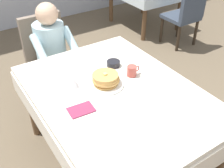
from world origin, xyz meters
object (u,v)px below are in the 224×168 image
object	(u,v)px
plate_breakfast	(105,84)
breakfast_stack	(106,79)
chair_diner	(48,54)
knife_right_of_plate	(127,78)
background_chair_empty	(187,12)
bowl_butter	(113,63)
diner_person	(52,48)
cup_coffee	(132,71)
fork_left_of_plate	(84,95)
syrup_pitcher	(74,83)
spoon_near_edge	(124,107)
dining_table_main	(116,101)

from	to	relation	value
plate_breakfast	breakfast_stack	world-z (taller)	breakfast_stack
chair_diner	knife_right_of_plate	size ratio (longest dim) A/B	4.65
background_chair_empty	bowl_butter	bearing A→B (deg)	-153.47
chair_diner	bowl_butter	distance (m)	0.93
diner_person	background_chair_empty	xyz separation A→B (m)	(2.13, 0.23, -0.14)
chair_diner	plate_breakfast	world-z (taller)	chair_diner
cup_coffee	fork_left_of_plate	world-z (taller)	cup_coffee
syrup_pitcher	diner_person	bearing A→B (deg)	79.44
cup_coffee	fork_left_of_plate	distance (m)	0.44
breakfast_stack	background_chair_empty	bearing A→B (deg)	28.76
knife_right_of_plate	spoon_near_edge	xyz separation A→B (m)	(-0.22, -0.27, 0.00)
syrup_pitcher	knife_right_of_plate	distance (m)	0.41
chair_diner	syrup_pitcher	distance (m)	1.00
plate_breakfast	cup_coffee	distance (m)	0.25
fork_left_of_plate	knife_right_of_plate	xyz separation A→B (m)	(0.38, 0.00, 0.00)
dining_table_main	fork_left_of_plate	world-z (taller)	fork_left_of_plate
diner_person	spoon_near_edge	distance (m)	1.20
knife_right_of_plate	chair_diner	bearing A→B (deg)	19.23
plate_breakfast	bowl_butter	distance (m)	0.29
plate_breakfast	cup_coffee	world-z (taller)	cup_coffee
bowl_butter	fork_left_of_plate	world-z (taller)	bowl_butter
breakfast_stack	cup_coffee	world-z (taller)	breakfast_stack
chair_diner	fork_left_of_plate	size ratio (longest dim) A/B	5.17
chair_diner	knife_right_of_plate	xyz separation A→B (m)	(0.24, -1.08, 0.21)
breakfast_stack	knife_right_of_plate	world-z (taller)	breakfast_stack
chair_diner	fork_left_of_plate	bearing A→B (deg)	82.76
bowl_butter	breakfast_stack	bearing A→B (deg)	-134.73
cup_coffee	fork_left_of_plate	bearing A→B (deg)	-177.68
diner_person	background_chair_empty	size ratio (longest dim) A/B	1.20
chair_diner	breakfast_stack	world-z (taller)	chair_diner
syrup_pitcher	spoon_near_edge	xyz separation A→B (m)	(0.17, -0.39, -0.04)
fork_left_of_plate	syrup_pitcher	bearing A→B (deg)	11.84
dining_table_main	background_chair_empty	distance (m)	2.40
spoon_near_edge	background_chair_empty	world-z (taller)	background_chair_empty
breakfast_stack	chair_diner	bearing A→B (deg)	93.02
dining_table_main	knife_right_of_plate	size ratio (longest dim) A/B	7.62
cup_coffee	background_chair_empty	size ratio (longest dim) A/B	0.12
breakfast_stack	bowl_butter	bearing A→B (deg)	45.27
breakfast_stack	fork_left_of_plate	bearing A→B (deg)	-175.09
breakfast_stack	syrup_pitcher	xyz separation A→B (m)	(-0.21, 0.11, -0.02)
plate_breakfast	syrup_pitcher	size ratio (longest dim) A/B	3.50
plate_breakfast	bowl_butter	world-z (taller)	bowl_butter
cup_coffee	syrup_pitcher	distance (m)	0.46
plate_breakfast	spoon_near_edge	xyz separation A→B (m)	(-0.03, -0.29, -0.01)
fork_left_of_plate	knife_right_of_plate	distance (m)	0.38
cup_coffee	background_chair_empty	world-z (taller)	background_chair_empty
fork_left_of_plate	knife_right_of_plate	bearing A→B (deg)	-83.47
fork_left_of_plate	spoon_near_edge	xyz separation A→B (m)	(0.16, -0.27, 0.00)
dining_table_main	spoon_near_edge	distance (m)	0.21
background_chair_empty	plate_breakfast	bearing A→B (deg)	-151.35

